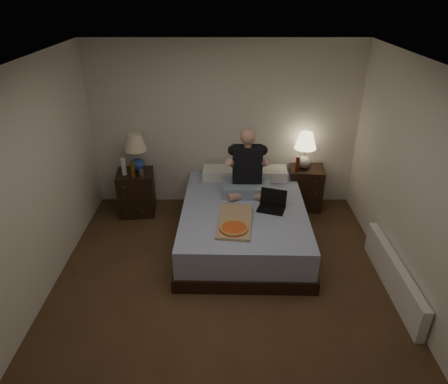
{
  "coord_description": "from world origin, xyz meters",
  "views": [
    {
      "loc": [
        0.01,
        -3.48,
        3.15
      ],
      "look_at": [
        0.0,
        0.9,
        0.85
      ],
      "focal_mm": 32.0,
      "sensor_mm": 36.0,
      "label": 1
    }
  ],
  "objects_px": {
    "pizza_box": "(234,229)",
    "radiator": "(393,275)",
    "soda_can": "(141,173)",
    "laptop": "(272,202)",
    "bed": "(243,223)",
    "beer_bottle_left": "(132,169)",
    "beer_bottle_right": "(298,164)",
    "nightstand_right": "(305,187)",
    "lamp_left": "(136,153)",
    "lamp_right": "(305,151)",
    "water_bottle": "(124,167)",
    "person": "(248,162)",
    "nightstand_left": "(137,193)"
  },
  "relations": [
    {
      "from": "pizza_box",
      "to": "radiator",
      "type": "relative_size",
      "value": 0.47
    },
    {
      "from": "soda_can",
      "to": "laptop",
      "type": "relative_size",
      "value": 0.29
    },
    {
      "from": "bed",
      "to": "beer_bottle_left",
      "type": "height_order",
      "value": "beer_bottle_left"
    },
    {
      "from": "beer_bottle_right",
      "to": "radiator",
      "type": "bearing_deg",
      "value": -65.45
    },
    {
      "from": "nightstand_right",
      "to": "lamp_left",
      "type": "height_order",
      "value": "lamp_left"
    },
    {
      "from": "lamp_left",
      "to": "soda_can",
      "type": "height_order",
      "value": "lamp_left"
    },
    {
      "from": "lamp_left",
      "to": "pizza_box",
      "type": "bearing_deg",
      "value": -46.01
    },
    {
      "from": "lamp_right",
      "to": "beer_bottle_right",
      "type": "bearing_deg",
      "value": -136.33
    },
    {
      "from": "bed",
      "to": "laptop",
      "type": "bearing_deg",
      "value": -16.21
    },
    {
      "from": "bed",
      "to": "laptop",
      "type": "height_order",
      "value": "laptop"
    },
    {
      "from": "lamp_right",
      "to": "water_bottle",
      "type": "distance_m",
      "value": 2.67
    },
    {
      "from": "beer_bottle_right",
      "to": "person",
      "type": "height_order",
      "value": "person"
    },
    {
      "from": "lamp_left",
      "to": "beer_bottle_left",
      "type": "distance_m",
      "value": 0.28
    },
    {
      "from": "soda_can",
      "to": "radiator",
      "type": "xyz_separation_m",
      "value": [
        3.12,
        -1.63,
        -0.52
      ]
    },
    {
      "from": "radiator",
      "to": "lamp_right",
      "type": "bearing_deg",
      "value": 110.58
    },
    {
      "from": "beer_bottle_right",
      "to": "lamp_right",
      "type": "bearing_deg",
      "value": 43.67
    },
    {
      "from": "laptop",
      "to": "person",
      "type": "bearing_deg",
      "value": 139.84
    },
    {
      "from": "person",
      "to": "pizza_box",
      "type": "height_order",
      "value": "person"
    },
    {
      "from": "bed",
      "to": "lamp_right",
      "type": "height_order",
      "value": "lamp_right"
    },
    {
      "from": "person",
      "to": "beer_bottle_right",
      "type": "bearing_deg",
      "value": 31.75
    },
    {
      "from": "water_bottle",
      "to": "beer_bottle_left",
      "type": "xyz_separation_m",
      "value": [
        0.14,
        -0.07,
        -0.01
      ]
    },
    {
      "from": "bed",
      "to": "beer_bottle_right",
      "type": "bearing_deg",
      "value": 46.77
    },
    {
      "from": "radiator",
      "to": "laptop",
      "type": "bearing_deg",
      "value": 146.01
    },
    {
      "from": "lamp_right",
      "to": "person",
      "type": "distance_m",
      "value": 1.06
    },
    {
      "from": "water_bottle",
      "to": "nightstand_left",
      "type": "bearing_deg",
      "value": 30.47
    },
    {
      "from": "lamp_left",
      "to": "lamp_right",
      "type": "relative_size",
      "value": 1.0
    },
    {
      "from": "person",
      "to": "bed",
      "type": "bearing_deg",
      "value": -98.31
    },
    {
      "from": "person",
      "to": "pizza_box",
      "type": "relative_size",
      "value": 1.22
    },
    {
      "from": "pizza_box",
      "to": "radiator",
      "type": "distance_m",
      "value": 1.89
    },
    {
      "from": "lamp_right",
      "to": "soda_can",
      "type": "distance_m",
      "value": 2.42
    },
    {
      "from": "nightstand_left",
      "to": "soda_can",
      "type": "distance_m",
      "value": 0.43
    },
    {
      "from": "lamp_right",
      "to": "beer_bottle_left",
      "type": "bearing_deg",
      "value": -172.27
    },
    {
      "from": "nightstand_left",
      "to": "beer_bottle_right",
      "type": "bearing_deg",
      "value": -3.85
    },
    {
      "from": "laptop",
      "to": "nightstand_left",
      "type": "bearing_deg",
      "value": 174.14
    },
    {
      "from": "water_bottle",
      "to": "person",
      "type": "xyz_separation_m",
      "value": [
        1.77,
        -0.31,
        0.21
      ]
    },
    {
      "from": "person",
      "to": "radiator",
      "type": "xyz_separation_m",
      "value": [
        1.61,
        -1.36,
        -0.8
      ]
    },
    {
      "from": "lamp_right",
      "to": "radiator",
      "type": "distance_m",
      "value": 2.21
    },
    {
      "from": "water_bottle",
      "to": "pizza_box",
      "type": "distance_m",
      "value": 2.05
    },
    {
      "from": "nightstand_left",
      "to": "pizza_box",
      "type": "xyz_separation_m",
      "value": [
        1.44,
        -1.37,
        0.24
      ]
    },
    {
      "from": "nightstand_right",
      "to": "laptop",
      "type": "xyz_separation_m",
      "value": [
        -0.65,
        -1.06,
        0.33
      ]
    },
    {
      "from": "pizza_box",
      "to": "beer_bottle_right",
      "type": "bearing_deg",
      "value": 61.84
    },
    {
      "from": "radiator",
      "to": "beer_bottle_right",
      "type": "bearing_deg",
      "value": 114.55
    },
    {
      "from": "beer_bottle_left",
      "to": "pizza_box",
      "type": "distance_m",
      "value": 1.89
    },
    {
      "from": "beer_bottle_right",
      "to": "water_bottle",
      "type": "bearing_deg",
      "value": -176.34
    },
    {
      "from": "bed",
      "to": "person",
      "type": "bearing_deg",
      "value": 82.8
    },
    {
      "from": "beer_bottle_left",
      "to": "person",
      "type": "distance_m",
      "value": 1.66
    },
    {
      "from": "radiator",
      "to": "person",
      "type": "bearing_deg",
      "value": 139.76
    },
    {
      "from": "beer_bottle_left",
      "to": "beer_bottle_right",
      "type": "xyz_separation_m",
      "value": [
        2.4,
        0.24,
        -0.01
      ]
    },
    {
      "from": "beer_bottle_right",
      "to": "radiator",
      "type": "xyz_separation_m",
      "value": [
        0.84,
        -1.84,
        -0.58
      ]
    },
    {
      "from": "beer_bottle_left",
      "to": "soda_can",
      "type": "bearing_deg",
      "value": 13.03
    }
  ]
}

